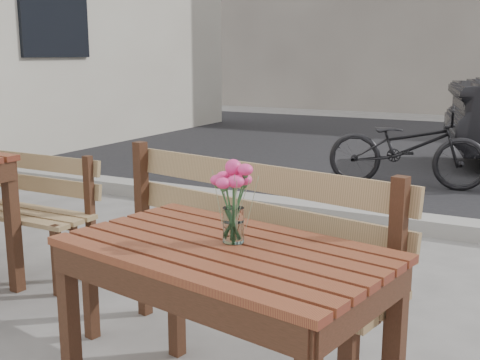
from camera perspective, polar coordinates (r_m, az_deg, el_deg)
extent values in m
cube|color=black|center=(8.75, 21.04, 2.25)|extent=(30.00, 8.00, 0.00)
cube|color=gray|center=(4.87, 15.44, -3.87)|extent=(30.00, 0.25, 0.12)
cube|color=#5D2118|center=(2.09, -1.47, -6.59)|extent=(1.23, 0.86, 0.03)
cube|color=black|center=(2.40, -15.82, -13.53)|extent=(0.07, 0.07, 0.67)
cube|color=black|center=(2.73, -6.09, -9.89)|extent=(0.07, 0.07, 0.67)
cube|color=black|center=(2.20, 14.47, -15.85)|extent=(0.07, 0.07, 0.67)
cube|color=olive|center=(2.54, -1.73, -8.02)|extent=(1.56, 0.69, 0.03)
cube|color=olive|center=(2.64, 1.42, -1.54)|extent=(1.48, 0.32, 0.41)
cube|color=black|center=(2.99, -14.19, -10.03)|extent=(0.06, 0.06, 0.50)
cube|color=black|center=(3.13, -9.35, -4.77)|extent=(0.06, 0.06, 0.91)
cube|color=black|center=(2.34, 14.31, -10.75)|extent=(0.06, 0.06, 0.91)
cylinder|color=white|center=(2.10, -0.63, -4.29)|extent=(0.07, 0.07, 0.12)
cylinder|color=#33683A|center=(2.08, -0.64, -2.65)|extent=(0.04, 0.04, 0.25)
cube|color=black|center=(3.65, -20.73, -4.19)|extent=(0.07, 0.07, 0.76)
cube|color=olive|center=(4.00, -21.58, -2.65)|extent=(1.26, 0.36, 0.03)
cube|color=olive|center=(4.08, -19.80, 0.77)|extent=(1.25, 0.04, 0.34)
cube|color=black|center=(3.55, -17.06, -7.36)|extent=(0.05, 0.05, 0.41)
cube|color=black|center=(3.70, -14.09, -3.61)|extent=(0.05, 0.05, 0.76)
imported|color=black|center=(6.37, 15.54, 3.04)|extent=(1.64, 0.76, 0.83)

